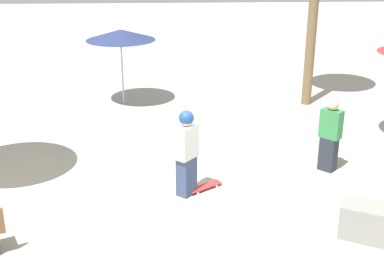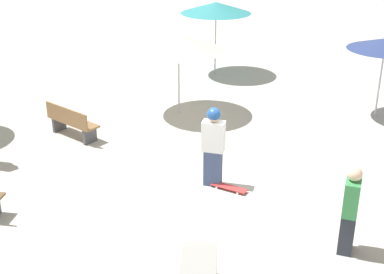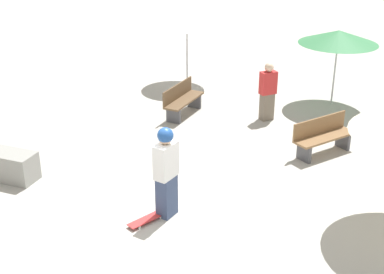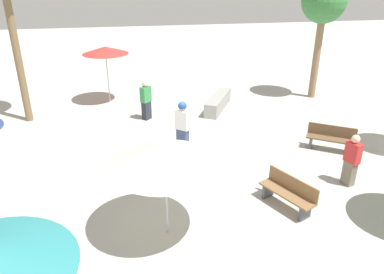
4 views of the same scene
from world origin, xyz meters
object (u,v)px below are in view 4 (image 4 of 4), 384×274
(skater_main, at_px, (183,125))
(concrete_ledge, at_px, (218,102))
(bench_far, at_px, (288,193))
(bystander_watching, at_px, (352,160))
(bystander_far, at_px, (146,100))
(skateboard, at_px, (176,144))
(shade_umbrella_red, at_px, (105,50))
(palm_tree_right, at_px, (324,4))
(shade_umbrella_cream, at_px, (165,154))
(bench_near, at_px, (331,138))

(skater_main, xyz_separation_m, concrete_ledge, (-2.18, -3.80, -0.65))
(bench_far, height_order, bystander_watching, bystander_watching)
(concrete_ledge, height_order, bystander_watching, bystander_watching)
(skater_main, bearing_deg, bystander_far, -32.20)
(bystander_far, bearing_deg, skateboard, -119.11)
(skater_main, distance_m, bystander_far, 3.31)
(shade_umbrella_red, height_order, palm_tree_right, palm_tree_right)
(skateboard, bearing_deg, bench_far, 174.36)
(concrete_ledge, xyz_separation_m, bystander_far, (3.20, 0.66, 0.51))
(bench_far, bearing_deg, skater_main, 4.37)
(shade_umbrella_cream, bearing_deg, bench_far, -171.53)
(skateboard, bearing_deg, concrete_ledge, -70.14)
(skater_main, bearing_deg, shade_umbrella_cream, 116.11)
(skater_main, height_order, concrete_ledge, skater_main)
(skater_main, xyz_separation_m, skateboard, (0.20, -0.38, -0.89))
(skateboard, height_order, bystander_watching, bystander_watching)
(palm_tree_right, relative_size, bystander_watching, 3.46)
(shade_umbrella_cream, bearing_deg, skateboard, -100.35)
(shade_umbrella_red, bearing_deg, bystander_far, 121.64)
(shade_umbrella_cream, bearing_deg, bench_near, -150.55)
(palm_tree_right, bearing_deg, skateboard, 30.51)
(palm_tree_right, xyz_separation_m, bystander_far, (8.09, 1.52, -3.47))
(palm_tree_right, bearing_deg, bench_near, 69.42)
(concrete_ledge, bearing_deg, shade_umbrella_red, -21.42)
(concrete_ledge, xyz_separation_m, shade_umbrella_cream, (3.22, 8.06, 1.78))
(bench_near, bearing_deg, bystander_watching, 107.59)
(shade_umbrella_cream, bearing_deg, shade_umbrella_red, -81.26)
(bystander_watching, bearing_deg, bench_near, 146.32)
(concrete_ledge, relative_size, shade_umbrella_red, 1.01)
(bench_far, height_order, bystander_far, bystander_far)
(concrete_ledge, bearing_deg, skateboard, 55.26)
(bench_far, bearing_deg, shade_umbrella_red, 1.10)
(skater_main, bearing_deg, shade_umbrella_red, -25.72)
(skater_main, distance_m, bystander_watching, 5.33)
(skater_main, distance_m, palm_tree_right, 9.10)
(skateboard, height_order, concrete_ledge, concrete_ledge)
(bystander_watching, bearing_deg, shade_umbrella_red, -159.01)
(bystander_far, bearing_deg, bystander_watching, -94.50)
(concrete_ledge, bearing_deg, shade_umbrella_cream, 68.22)
(skateboard, xyz_separation_m, bystander_far, (0.82, -2.77, 0.76))
(concrete_ledge, xyz_separation_m, bench_far, (-0.00, 7.58, 0.12))
(skateboard, height_order, bench_far, bench_far)
(skateboard, xyz_separation_m, shade_umbrella_red, (2.37, -5.29, 2.34))
(bystander_watching, bearing_deg, skateboard, -144.33)
(concrete_ledge, relative_size, bench_near, 1.64)
(skateboard, relative_size, shade_umbrella_red, 0.30)
(skater_main, height_order, bystander_far, skater_main)
(bench_near, relative_size, palm_tree_right, 0.29)
(concrete_ledge, bearing_deg, bystander_watching, 107.82)
(skateboard, relative_size, bench_far, 0.47)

